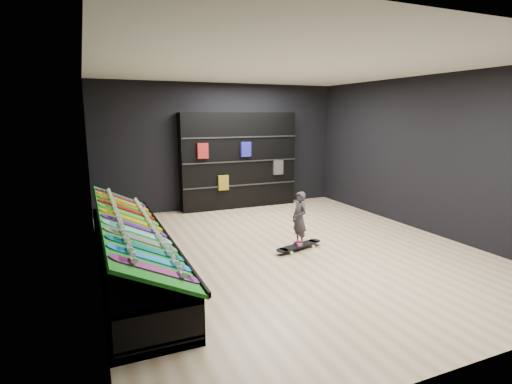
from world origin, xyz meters
name	(u,v)px	position (x,y,z in m)	size (l,w,h in m)	color
floor	(287,249)	(0.00, 0.00, 0.00)	(6.00, 7.00, 0.01)	tan
ceiling	(290,66)	(0.00, 0.00, 3.00)	(6.00, 7.00, 0.01)	white
wall_back	(221,146)	(0.00, 3.50, 1.50)	(6.00, 0.02, 3.00)	black
wall_front	(484,206)	(0.00, -3.50, 1.50)	(6.00, 0.02, 3.00)	black
wall_left	(91,172)	(-3.00, 0.00, 1.50)	(0.02, 7.00, 3.00)	black
wall_right	(427,155)	(3.00, 0.00, 1.50)	(0.02, 7.00, 3.00)	black
display_rack	(132,256)	(-2.55, 0.00, 0.25)	(0.90, 4.50, 0.50)	black
turf_ramp	(133,225)	(-2.50, 0.00, 0.71)	(1.00, 4.50, 0.04)	#106A12
back_shelving	(239,161)	(0.39, 3.32, 1.16)	(2.89, 0.34, 2.31)	black
floor_skateboard	(299,247)	(0.16, -0.10, 0.04)	(0.98, 0.22, 0.09)	black
child	(299,229)	(0.16, -0.10, 0.37)	(0.21, 0.15, 0.55)	black
display_board_0	(157,269)	(-2.49, -1.90, 0.74)	(0.98, 0.22, 0.09)	#2626BF
display_board_1	(151,258)	(-2.49, -1.55, 0.74)	(0.98, 0.22, 0.09)	blue
display_board_2	(147,248)	(-2.49, -1.21, 0.74)	(0.98, 0.22, 0.09)	#0C8C99
display_board_3	(142,240)	(-2.49, -0.86, 0.74)	(0.98, 0.22, 0.09)	black
display_board_4	(139,233)	(-2.49, -0.52, 0.74)	(0.98, 0.22, 0.09)	#0CB2E5
display_board_5	(136,226)	(-2.49, -0.17, 0.74)	(0.98, 0.22, 0.09)	purple
display_board_6	(133,220)	(-2.49, 0.17, 0.74)	(0.98, 0.22, 0.09)	yellow
display_board_7	(130,215)	(-2.49, 0.52, 0.74)	(0.98, 0.22, 0.09)	green
display_board_8	(128,210)	(-2.49, 0.86, 0.74)	(0.98, 0.22, 0.09)	red
display_board_9	(126,206)	(-2.49, 1.21, 0.74)	(0.98, 0.22, 0.09)	yellow
display_board_10	(124,202)	(-2.49, 1.55, 0.74)	(0.98, 0.22, 0.09)	orange
display_board_11	(122,198)	(-2.49, 1.90, 0.74)	(0.98, 0.22, 0.09)	#E5198C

